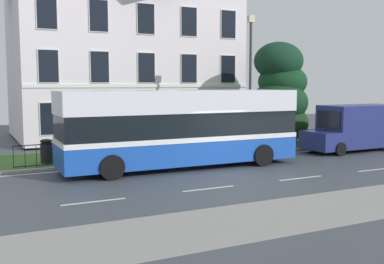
# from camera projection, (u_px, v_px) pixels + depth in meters

# --- Properties ---
(ground_plane) EXTENTS (60.00, 56.00, 0.18)m
(ground_plane) POSITION_uv_depth(u_px,v_px,m) (221.00, 171.00, 19.00)
(ground_plane) COLOR #3D444B
(georgian_townhouse) EXTENTS (14.42, 9.61, 10.74)m
(georgian_townhouse) POSITION_uv_depth(u_px,v_px,m) (122.00, 56.00, 31.42)
(georgian_townhouse) COLOR white
(georgian_townhouse) RESTS_ON ground_plane
(iron_verge_railing) EXTENTS (16.28, 0.04, 0.97)m
(iron_verge_railing) POSITION_uv_depth(u_px,v_px,m) (191.00, 145.00, 22.26)
(iron_verge_railing) COLOR black
(iron_verge_railing) RESTS_ON ground_plane
(evergreen_tree) EXTENTS (3.78, 3.82, 6.09)m
(evergreen_tree) POSITION_uv_depth(u_px,v_px,m) (279.00, 98.00, 27.53)
(evergreen_tree) COLOR #423328
(evergreen_tree) RESTS_ON ground_plane
(single_decker_bus) EXTENTS (10.38, 2.83, 3.33)m
(single_decker_bus) POSITION_uv_depth(u_px,v_px,m) (181.00, 127.00, 19.59)
(single_decker_bus) COLOR #1A4CB6
(single_decker_bus) RESTS_ON ground_plane
(white_panel_van) EXTENTS (5.76, 2.25, 2.47)m
(white_panel_van) POSITION_uv_depth(u_px,v_px,m) (356.00, 127.00, 24.69)
(white_panel_van) COLOR navy
(white_panel_van) RESTS_ON ground_plane
(street_lamp_post) EXTENTS (0.36, 0.24, 7.12)m
(street_lamp_post) POSITION_uv_depth(u_px,v_px,m) (250.00, 73.00, 24.74)
(street_lamp_post) COLOR #333338
(street_lamp_post) RESTS_ON ground_plane
(litter_bin) EXTENTS (0.54, 0.54, 1.07)m
(litter_bin) POSITION_uv_depth(u_px,v_px,m) (46.00, 151.00, 20.16)
(litter_bin) COLOR black
(litter_bin) RESTS_ON ground_plane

